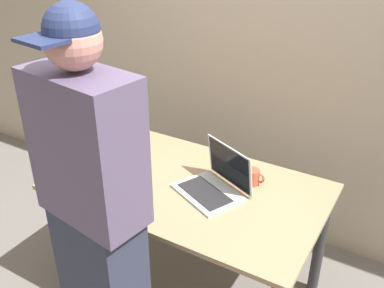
# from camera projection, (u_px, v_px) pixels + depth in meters

# --- Properties ---
(ground_plane) EXTENTS (8.00, 8.00, 0.00)m
(ground_plane) POSITION_uv_depth(u_px,v_px,m) (189.00, 287.00, 2.65)
(ground_plane) COLOR slate
(ground_plane) RESTS_ON ground
(desk) EXTENTS (1.42, 0.85, 0.75)m
(desk) POSITION_uv_depth(u_px,v_px,m) (188.00, 202.00, 2.35)
(desk) COLOR #9E8460
(desk) RESTS_ON ground
(laptop) EXTENTS (0.42, 0.39, 0.24)m
(laptop) POSITION_uv_depth(u_px,v_px,m) (216.00, 182.00, 2.23)
(laptop) COLOR #B7BABC
(laptop) RESTS_ON desk
(beer_bottle_brown) EXTENTS (0.07, 0.07, 0.29)m
(beer_bottle_brown) POSITION_uv_depth(u_px,v_px,m) (126.00, 134.00, 2.58)
(beer_bottle_brown) COLOR #333333
(beer_bottle_brown) RESTS_ON desk
(beer_bottle_amber) EXTENTS (0.07, 0.07, 0.28)m
(beer_bottle_amber) POSITION_uv_depth(u_px,v_px,m) (130.00, 144.00, 2.49)
(beer_bottle_amber) COLOR #472B14
(beer_bottle_amber) RESTS_ON desk
(beer_bottle_dark) EXTENTS (0.06, 0.06, 0.29)m
(beer_bottle_dark) POSITION_uv_depth(u_px,v_px,m) (117.00, 149.00, 2.42)
(beer_bottle_dark) COLOR #1E5123
(beer_bottle_dark) RESTS_ON desk
(person_figure) EXTENTS (0.45, 0.31, 1.78)m
(person_figure) POSITION_uv_depth(u_px,v_px,m) (97.00, 232.00, 1.72)
(person_figure) COLOR #2D3347
(person_figure) RESTS_ON ground
(coffee_mug) EXTENTS (0.11, 0.08, 0.08)m
(coffee_mug) POSITION_uv_depth(u_px,v_px,m) (253.00, 177.00, 2.29)
(coffee_mug) COLOR #BF4C33
(coffee_mug) RESTS_ON desk
(back_wall) EXTENTS (6.00, 0.10, 2.60)m
(back_wall) POSITION_uv_depth(u_px,v_px,m) (260.00, 43.00, 2.70)
(back_wall) COLOR tan
(back_wall) RESTS_ON ground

